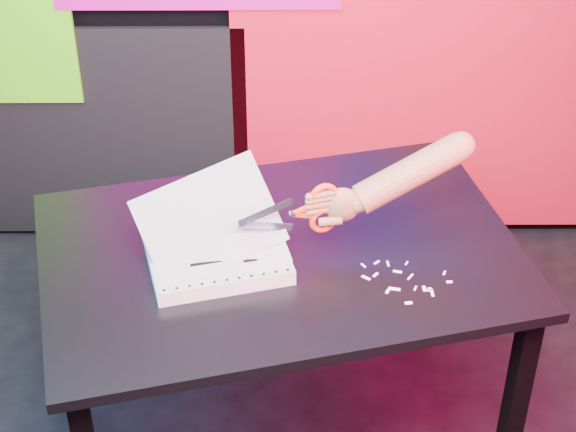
{
  "coord_description": "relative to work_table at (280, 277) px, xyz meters",
  "views": [
    {
      "loc": [
        0.03,
        -1.55,
        2.25
      ],
      "look_at": [
        0.04,
        0.38,
        0.87
      ],
      "focal_mm": 60.0,
      "sensor_mm": 36.0,
      "label": 1
    }
  ],
  "objects": [
    {
      "name": "room",
      "position": [
        -0.02,
        -0.4,
        0.69
      ],
      "size": [
        3.01,
        3.01,
        2.71
      ],
      "color": "black",
      "rests_on": "ground"
    },
    {
      "name": "backdrop",
      "position": [
        0.04,
        1.06,
        0.3
      ],
      "size": [
        2.88,
        0.05,
        2.08
      ],
      "color": "red",
      "rests_on": "ground"
    },
    {
      "name": "work_table",
      "position": [
        0.0,
        0.0,
        0.0
      ],
      "size": [
        1.37,
        1.07,
        0.75
      ],
      "rotation": [
        0.0,
        0.0,
        0.24
      ],
      "color": "black",
      "rests_on": "ground"
    },
    {
      "name": "printout_stack",
      "position": [
        -0.16,
        -0.06,
        0.12
      ],
      "size": [
        0.41,
        0.32,
        0.26
      ],
      "rotation": [
        0.0,
        0.0,
        0.25
      ],
      "color": "white",
      "rests_on": "work_table"
    },
    {
      "name": "scissors",
      "position": [
        0.09,
        -0.01,
        0.22
      ],
      "size": [
        0.25,
        0.09,
        0.15
      ],
      "rotation": [
        0.0,
        0.0,
        0.31
      ],
      "color": "#A2A4C0",
      "rests_on": "printout_stack"
    },
    {
      "name": "hand_forearm",
      "position": [
        0.3,
        0.06,
        0.27
      ],
      "size": [
        0.42,
        0.17,
        0.2
      ],
      "rotation": [
        0.0,
        0.0,
        0.31
      ],
      "color": "#8D694E",
      "rests_on": "work_table"
    },
    {
      "name": "paper_clippings",
      "position": [
        0.3,
        -0.13,
        0.09
      ],
      "size": [
        0.22,
        0.17,
        0.0
      ],
      "color": "silver",
      "rests_on": "work_table"
    }
  ]
}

